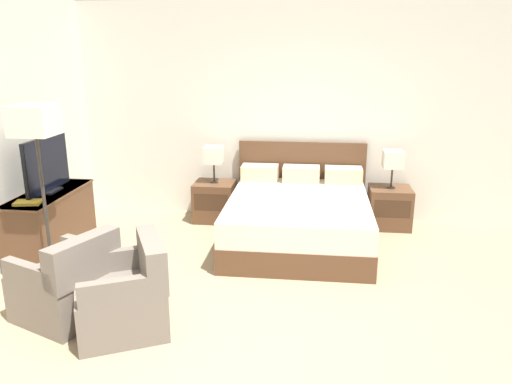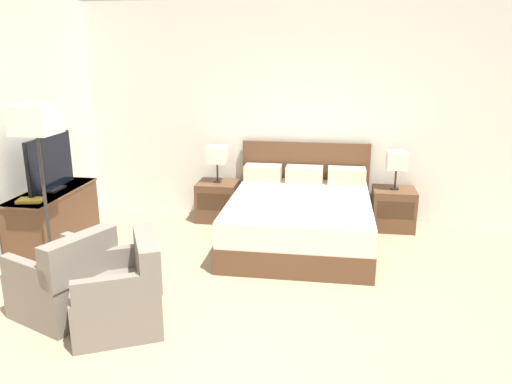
{
  "view_description": "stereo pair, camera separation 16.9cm",
  "coord_description": "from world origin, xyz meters",
  "px_view_note": "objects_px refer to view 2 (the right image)",
  "views": [
    {
      "loc": [
        0.49,
        -3.23,
        2.21
      ],
      "look_at": [
        -0.12,
        1.82,
        0.75
      ],
      "focal_mm": 35.0,
      "sensor_mm": 36.0,
      "label": 1
    },
    {
      "loc": [
        0.65,
        -3.21,
        2.21
      ],
      "look_at": [
        -0.12,
        1.82,
        0.75
      ],
      "focal_mm": 35.0,
      "sensor_mm": 36.0,
      "label": 2
    }
  ],
  "objects_px": {
    "tv": "(50,164)",
    "floor_lamp": "(37,131)",
    "dresser": "(54,220)",
    "armchair_companion": "(121,294)",
    "table_lamp_right": "(397,161)",
    "nightstand_left": "(218,201)",
    "nightstand_right": "(393,209)",
    "table_lamp_left": "(217,155)",
    "armchair_by_window": "(66,283)",
    "bed": "(300,218)",
    "book_red_cover": "(31,200)"
  },
  "relations": [
    {
      "from": "nightstand_left",
      "to": "tv",
      "type": "bearing_deg",
      "value": -140.5
    },
    {
      "from": "bed",
      "to": "nightstand_right",
      "type": "bearing_deg",
      "value": 30.52
    },
    {
      "from": "book_red_cover",
      "to": "armchair_by_window",
      "type": "xyz_separation_m",
      "value": [
        0.83,
        -0.89,
        -0.44
      ]
    },
    {
      "from": "dresser",
      "to": "tv",
      "type": "height_order",
      "value": "tv"
    },
    {
      "from": "nightstand_right",
      "to": "armchair_by_window",
      "type": "xyz_separation_m",
      "value": [
        -3.01,
        -2.63,
        0.03
      ]
    },
    {
      "from": "nightstand_left",
      "to": "dresser",
      "type": "xyz_separation_m",
      "value": [
        -1.57,
        -1.34,
        0.11
      ]
    },
    {
      "from": "armchair_by_window",
      "to": "armchair_companion",
      "type": "bearing_deg",
      "value": -12.75
    },
    {
      "from": "nightstand_right",
      "to": "table_lamp_left",
      "type": "relative_size",
      "value": 1.09
    },
    {
      "from": "dresser",
      "to": "floor_lamp",
      "type": "xyz_separation_m",
      "value": [
        0.37,
        -0.71,
        1.13
      ]
    },
    {
      "from": "nightstand_left",
      "to": "table_lamp_left",
      "type": "bearing_deg",
      "value": 90.0
    },
    {
      "from": "nightstand_right",
      "to": "table_lamp_left",
      "type": "bearing_deg",
      "value": 179.96
    },
    {
      "from": "tv",
      "to": "armchair_by_window",
      "type": "xyz_separation_m",
      "value": [
        0.84,
        -1.34,
        -0.71
      ]
    },
    {
      "from": "nightstand_right",
      "to": "tv",
      "type": "bearing_deg",
      "value": -161.42
    },
    {
      "from": "table_lamp_right",
      "to": "dresser",
      "type": "distance_m",
      "value": 4.11
    },
    {
      "from": "nightstand_right",
      "to": "table_lamp_right",
      "type": "bearing_deg",
      "value": 90.0
    },
    {
      "from": "floor_lamp",
      "to": "armchair_companion",
      "type": "bearing_deg",
      "value": -34.63
    },
    {
      "from": "table_lamp_left",
      "to": "dresser",
      "type": "bearing_deg",
      "value": -139.5
    },
    {
      "from": "nightstand_left",
      "to": "floor_lamp",
      "type": "height_order",
      "value": "floor_lamp"
    },
    {
      "from": "nightstand_left",
      "to": "table_lamp_left",
      "type": "height_order",
      "value": "table_lamp_left"
    },
    {
      "from": "armchair_by_window",
      "to": "floor_lamp",
      "type": "height_order",
      "value": "floor_lamp"
    },
    {
      "from": "nightstand_left",
      "to": "armchair_by_window",
      "type": "bearing_deg",
      "value": -105.49
    },
    {
      "from": "tv",
      "to": "book_red_cover",
      "type": "relative_size",
      "value": 3.38
    },
    {
      "from": "bed",
      "to": "nightstand_right",
      "type": "distance_m",
      "value": 1.32
    },
    {
      "from": "nightstand_right",
      "to": "floor_lamp",
      "type": "bearing_deg",
      "value": -149.44
    },
    {
      "from": "floor_lamp",
      "to": "tv",
      "type": "bearing_deg",
      "value": 116.11
    },
    {
      "from": "table_lamp_right",
      "to": "dresser",
      "type": "height_order",
      "value": "table_lamp_right"
    },
    {
      "from": "bed",
      "to": "dresser",
      "type": "relative_size",
      "value": 1.57
    },
    {
      "from": "nightstand_left",
      "to": "tv",
      "type": "height_order",
      "value": "tv"
    },
    {
      "from": "table_lamp_right",
      "to": "armchair_by_window",
      "type": "height_order",
      "value": "table_lamp_right"
    },
    {
      "from": "table_lamp_left",
      "to": "dresser",
      "type": "distance_m",
      "value": 2.13
    },
    {
      "from": "tv",
      "to": "floor_lamp",
      "type": "bearing_deg",
      "value": -63.89
    },
    {
      "from": "armchair_companion",
      "to": "floor_lamp",
      "type": "relative_size",
      "value": 0.53
    },
    {
      "from": "floor_lamp",
      "to": "nightstand_left",
      "type": "bearing_deg",
      "value": 59.74
    },
    {
      "from": "bed",
      "to": "armchair_by_window",
      "type": "distance_m",
      "value": 2.71
    },
    {
      "from": "nightstand_right",
      "to": "table_lamp_left",
      "type": "xyz_separation_m",
      "value": [
        -2.28,
        0.0,
        0.62
      ]
    },
    {
      "from": "nightstand_left",
      "to": "armchair_by_window",
      "type": "distance_m",
      "value": 2.73
    },
    {
      "from": "dresser",
      "to": "armchair_companion",
      "type": "relative_size",
      "value": 1.37
    },
    {
      "from": "table_lamp_right",
      "to": "armchair_companion",
      "type": "relative_size",
      "value": 0.52
    },
    {
      "from": "nightstand_left",
      "to": "floor_lamp",
      "type": "xyz_separation_m",
      "value": [
        -1.2,
        -2.05,
        1.23
      ]
    },
    {
      "from": "bed",
      "to": "nightstand_left",
      "type": "relative_size",
      "value": 3.76
    },
    {
      "from": "nightstand_left",
      "to": "dresser",
      "type": "height_order",
      "value": "dresser"
    },
    {
      "from": "table_lamp_left",
      "to": "dresser",
      "type": "height_order",
      "value": "table_lamp_left"
    },
    {
      "from": "bed",
      "to": "armchair_companion",
      "type": "bearing_deg",
      "value": -122.26
    },
    {
      "from": "bed",
      "to": "book_red_cover",
      "type": "relative_size",
      "value": 7.82
    },
    {
      "from": "armchair_companion",
      "to": "nightstand_left",
      "type": "bearing_deg",
      "value": 86.32
    },
    {
      "from": "table_lamp_right",
      "to": "armchair_by_window",
      "type": "relative_size",
      "value": 0.53
    },
    {
      "from": "armchair_by_window",
      "to": "dresser",
      "type": "bearing_deg",
      "value": 123.12
    },
    {
      "from": "bed",
      "to": "tv",
      "type": "xyz_separation_m",
      "value": [
        -2.71,
        -0.62,
        0.7
      ]
    },
    {
      "from": "armchair_by_window",
      "to": "floor_lamp",
      "type": "xyz_separation_m",
      "value": [
        -0.47,
        0.58,
        1.21
      ]
    },
    {
      "from": "bed",
      "to": "table_lamp_left",
      "type": "relative_size",
      "value": 4.11
    }
  ]
}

